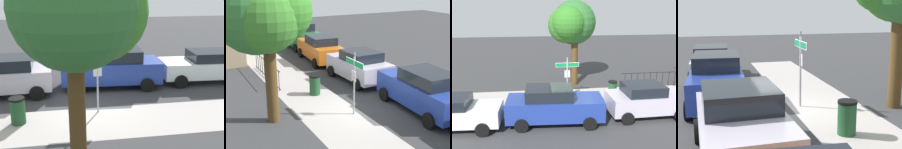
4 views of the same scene
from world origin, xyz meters
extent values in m
plane|color=#38383A|center=(0.00, 0.00, 0.00)|extent=(60.00, 60.00, 0.00)
cube|color=#AFA6A1|center=(2.00, 1.30, 0.00)|extent=(24.00, 2.60, 0.00)
cylinder|color=#9EA0A5|center=(-0.23, 0.40, 1.34)|extent=(0.07, 0.07, 2.68)
cube|color=#0F723D|center=(-0.23, 0.40, 2.23)|extent=(1.33, 0.02, 0.22)
cube|color=white|center=(-0.23, 0.40, 2.23)|extent=(1.36, 0.02, 0.25)
cube|color=silver|center=(-0.23, 0.42, 1.68)|extent=(0.32, 0.02, 0.42)
cylinder|color=#4E371A|center=(0.70, 3.59, 1.60)|extent=(0.47, 0.47, 3.20)
sphere|color=#387B28|center=(0.14, 3.78, 4.20)|extent=(2.49, 2.49, 2.49)
sphere|color=#306F31|center=(0.70, 4.04, 4.34)|extent=(3.05, 3.05, 3.05)
sphere|color=#337C25|center=(0.22, 3.18, 4.39)|extent=(2.21, 2.21, 2.21)
cube|color=white|center=(-6.00, -2.50, 0.71)|extent=(4.55, 2.01, 0.78)
cylinder|color=black|center=(-4.44, -1.67, 0.32)|extent=(0.65, 0.25, 0.64)
cylinder|color=black|center=(-4.53, -3.47, 0.32)|extent=(0.65, 0.25, 0.64)
cube|color=navy|center=(-1.20, -2.45, 0.80)|extent=(4.72, 2.05, 0.97)
cube|color=black|center=(-1.48, -2.44, 1.56)|extent=(2.31, 1.70, 0.54)
cylinder|color=black|center=(0.42, -1.63, 0.32)|extent=(0.65, 0.25, 0.64)
cylinder|color=black|center=(0.33, -3.44, 0.32)|extent=(0.65, 0.25, 0.64)
cylinder|color=black|center=(-2.73, -1.47, 0.32)|extent=(0.65, 0.25, 0.64)
cylinder|color=black|center=(-2.82, -3.27, 0.32)|extent=(0.65, 0.25, 0.64)
cube|color=silver|center=(3.60, -2.12, 0.77)|extent=(4.08, 2.02, 0.89)
cube|color=black|center=(3.36, -2.13, 1.47)|extent=(1.98, 1.73, 0.51)
cylinder|color=black|center=(4.94, -1.13, 0.32)|extent=(0.65, 0.24, 0.64)
cylinder|color=black|center=(2.20, -1.21, 0.32)|extent=(0.65, 0.24, 0.64)
cylinder|color=black|center=(2.26, -3.11, 0.32)|extent=(0.65, 0.24, 0.64)
cylinder|color=black|center=(6.23, 2.30, 1.05)|extent=(4.94, 0.04, 0.04)
cylinder|color=black|center=(6.23, 2.30, 0.12)|extent=(4.94, 0.04, 0.04)
cylinder|color=black|center=(3.98, 2.30, 0.53)|extent=(0.03, 0.03, 1.05)
cylinder|color=black|center=(4.43, 2.30, 0.53)|extent=(0.03, 0.03, 1.05)
cylinder|color=black|center=(4.88, 2.30, 0.53)|extent=(0.03, 0.03, 1.05)
cylinder|color=black|center=(5.33, 2.30, 0.53)|extent=(0.03, 0.03, 1.05)
cylinder|color=black|center=(5.78, 2.30, 0.53)|extent=(0.03, 0.03, 1.05)
cylinder|color=black|center=(6.23, 2.30, 0.53)|extent=(0.03, 0.03, 1.05)
cylinder|color=black|center=(6.68, 2.30, 0.53)|extent=(0.03, 0.03, 1.05)
cylinder|color=black|center=(7.12, 2.30, 0.53)|extent=(0.03, 0.03, 1.05)
cylinder|color=black|center=(7.57, 2.30, 0.53)|extent=(0.03, 0.03, 1.05)
cylinder|color=#1E4C28|center=(2.70, 0.90, 0.45)|extent=(0.52, 0.52, 0.90)
cylinder|color=black|center=(2.70, 0.90, 0.94)|extent=(0.55, 0.55, 0.08)
camera|label=1|loc=(0.96, 11.04, 4.91)|focal=47.95mm
camera|label=2|loc=(-11.23, 6.90, 5.71)|focal=52.64mm
camera|label=3|loc=(-2.25, -14.72, 5.89)|focal=43.53mm
camera|label=4|loc=(11.00, -2.90, 3.55)|focal=54.37mm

